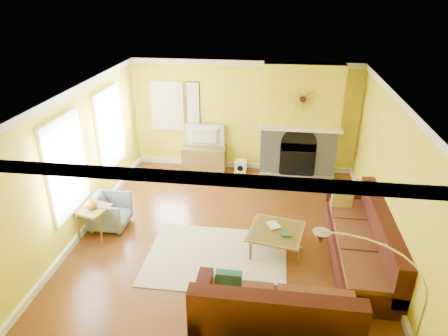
# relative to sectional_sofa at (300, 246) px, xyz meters

# --- Properties ---
(floor) EXTENTS (5.50, 6.00, 0.02)m
(floor) POSITION_rel_sectional_sofa_xyz_m (-1.28, 0.88, -0.46)
(floor) COLOR brown
(floor) RESTS_ON ground
(ceiling) EXTENTS (5.50, 6.00, 0.02)m
(ceiling) POSITION_rel_sectional_sofa_xyz_m (-1.28, 0.88, 2.26)
(ceiling) COLOR white
(ceiling) RESTS_ON ground
(wall_back) EXTENTS (5.50, 0.02, 2.70)m
(wall_back) POSITION_rel_sectional_sofa_xyz_m (-1.28, 3.89, 0.90)
(wall_back) COLOR yellow
(wall_back) RESTS_ON ground
(wall_front) EXTENTS (5.50, 0.02, 2.70)m
(wall_front) POSITION_rel_sectional_sofa_xyz_m (-1.28, -2.13, 0.90)
(wall_front) COLOR yellow
(wall_front) RESTS_ON ground
(wall_left) EXTENTS (0.02, 6.00, 2.70)m
(wall_left) POSITION_rel_sectional_sofa_xyz_m (-4.04, 0.88, 0.90)
(wall_left) COLOR yellow
(wall_left) RESTS_ON ground
(wall_right) EXTENTS (0.02, 6.00, 2.70)m
(wall_right) POSITION_rel_sectional_sofa_xyz_m (1.48, 0.88, 0.90)
(wall_right) COLOR yellow
(wall_right) RESTS_ON ground
(baseboard) EXTENTS (5.50, 6.00, 0.12)m
(baseboard) POSITION_rel_sectional_sofa_xyz_m (-1.28, 0.88, -0.39)
(baseboard) COLOR white
(baseboard) RESTS_ON floor
(crown_molding) EXTENTS (5.50, 6.00, 0.12)m
(crown_molding) POSITION_rel_sectional_sofa_xyz_m (-1.28, 0.88, 2.19)
(crown_molding) COLOR white
(crown_molding) RESTS_ON ceiling
(window_left_near) EXTENTS (0.06, 1.22, 1.72)m
(window_left_near) POSITION_rel_sectional_sofa_xyz_m (-4.00, 2.18, 1.05)
(window_left_near) COLOR white
(window_left_near) RESTS_ON wall_left
(window_left_far) EXTENTS (0.06, 1.22, 1.72)m
(window_left_far) POSITION_rel_sectional_sofa_xyz_m (-4.00, 0.28, 1.05)
(window_left_far) COLOR white
(window_left_far) RESTS_ON wall_left
(window_back) EXTENTS (0.82, 0.06, 1.22)m
(window_back) POSITION_rel_sectional_sofa_xyz_m (-3.18, 3.84, 1.10)
(window_back) COLOR white
(window_back) RESTS_ON wall_back
(wall_art) EXTENTS (0.34, 0.04, 1.14)m
(wall_art) POSITION_rel_sectional_sofa_xyz_m (-2.53, 3.85, 1.15)
(wall_art) COLOR white
(wall_art) RESTS_ON wall_back
(fireplace) EXTENTS (1.80, 0.40, 2.70)m
(fireplace) POSITION_rel_sectional_sofa_xyz_m (0.07, 3.68, 0.90)
(fireplace) COLOR gray
(fireplace) RESTS_ON floor
(mantel) EXTENTS (1.92, 0.22, 0.08)m
(mantel) POSITION_rel_sectional_sofa_xyz_m (0.07, 3.44, 0.80)
(mantel) COLOR white
(mantel) RESTS_ON fireplace
(hearth) EXTENTS (1.80, 0.70, 0.06)m
(hearth) POSITION_rel_sectional_sofa_xyz_m (0.07, 3.13, -0.42)
(hearth) COLOR gray
(hearth) RESTS_ON floor
(sunburst) EXTENTS (0.70, 0.04, 0.70)m
(sunburst) POSITION_rel_sectional_sofa_xyz_m (0.07, 3.45, 1.50)
(sunburst) COLOR olive
(sunburst) RESTS_ON fireplace
(rug) EXTENTS (2.40, 1.80, 0.02)m
(rug) POSITION_rel_sectional_sofa_xyz_m (-1.39, 0.09, -0.44)
(rug) COLOR beige
(rug) RESTS_ON floor
(sectional_sofa) EXTENTS (2.94, 3.64, 0.90)m
(sectional_sofa) POSITION_rel_sectional_sofa_xyz_m (0.00, 0.00, 0.00)
(sectional_sofa) COLOR #381512
(sectional_sofa) RESTS_ON floor
(coffee_table) EXTENTS (1.08, 1.08, 0.36)m
(coffee_table) POSITION_rel_sectional_sofa_xyz_m (-0.39, 0.53, -0.27)
(coffee_table) COLOR white
(coffee_table) RESTS_ON floor
(media_console) EXTENTS (1.08, 0.49, 0.59)m
(media_console) POSITION_rel_sectional_sofa_xyz_m (-2.24, 3.63, -0.15)
(media_console) COLOR brown
(media_console) RESTS_ON floor
(tv) EXTENTS (0.99, 0.16, 0.57)m
(tv) POSITION_rel_sectional_sofa_xyz_m (-2.24, 3.63, 0.43)
(tv) COLOR black
(tv) RESTS_ON media_console
(subwoofer) EXTENTS (0.28, 0.28, 0.28)m
(subwoofer) POSITION_rel_sectional_sofa_xyz_m (-1.31, 3.61, -0.31)
(subwoofer) COLOR white
(subwoofer) RESTS_ON floor
(armchair) EXTENTS (0.71, 0.69, 0.64)m
(armchair) POSITION_rel_sectional_sofa_xyz_m (-3.57, 0.79, -0.13)
(armchair) COLOR slate
(armchair) RESTS_ON floor
(side_table) EXTENTS (0.67, 0.67, 0.60)m
(side_table) POSITION_rel_sectional_sofa_xyz_m (-3.74, 0.45, -0.15)
(side_table) COLOR brown
(side_table) RESTS_ON floor
(vase) EXTENTS (0.23, 0.23, 0.22)m
(vase) POSITION_rel_sectional_sofa_xyz_m (-3.74, 0.45, 0.26)
(vase) COLOR orange
(vase) RESTS_ON side_table
(book) EXTENTS (0.29, 0.32, 0.03)m
(book) POSITION_rel_sectional_sofa_xyz_m (-0.52, 0.62, -0.07)
(book) COLOR white
(book) RESTS_ON coffee_table
(arc_lamp) EXTENTS (1.29, 0.36, 2.02)m
(arc_lamp) POSITION_rel_sectional_sofa_xyz_m (0.67, -1.92, 0.56)
(arc_lamp) COLOR silver
(arc_lamp) RESTS_ON floor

